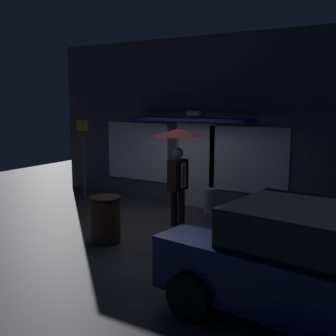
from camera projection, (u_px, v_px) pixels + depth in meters
name	position (u px, v px, depth m)	size (l,w,h in m)	color
ground_plane	(148.00, 228.00, 9.23)	(18.00, 18.00, 0.00)	#423F44
building_facade	(198.00, 124.00, 10.84)	(8.88, 1.00, 4.35)	#4C4C56
person_with_umbrella	(178.00, 154.00, 9.06)	(1.06, 1.06, 2.16)	black
parked_car	(323.00, 268.00, 5.10)	(4.14, 2.30, 1.49)	navy
street_sign_post	(84.00, 152.00, 11.85)	(0.40, 0.07, 2.32)	#595B60
sidewalk_bollard	(210.00, 203.00, 10.09)	(0.29, 0.29, 0.68)	#9E998E
sidewalk_bollard_2	(290.00, 224.00, 8.37)	(0.25, 0.25, 0.66)	slate
trash_bin	(106.00, 219.00, 8.24)	(0.61, 0.61, 0.91)	#473823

